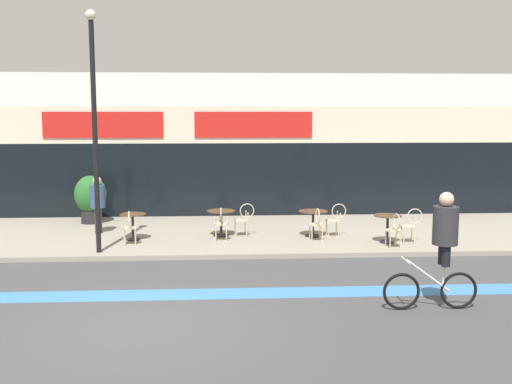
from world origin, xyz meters
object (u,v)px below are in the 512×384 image
(cafe_chair_2_side, at_px, (335,218))
(lamp_post, at_px, (94,117))
(bistro_table_0, at_px, (133,221))
(cafe_chair_1_side, at_px, (244,217))
(cafe_chair_2_near, at_px, (317,222))
(bistro_table_2, at_px, (313,218))
(bistro_table_1, at_px, (221,218))
(cafe_chair_3_side, at_px, (411,223))
(planter_pot, at_px, (91,197))
(cafe_chair_1_near, at_px, (221,222))
(cafe_chair_3_near, at_px, (395,228))
(pedestrian_near_end, at_px, (98,200))
(bistro_table_3, at_px, (388,223))
(cyclist_0, at_px, (442,241))
(cafe_chair_0_near, at_px, (129,225))

(cafe_chair_2_side, relative_size, lamp_post, 0.16)
(bistro_table_0, distance_m, cafe_chair_1_side, 3.01)
(cafe_chair_2_near, bearing_deg, bistro_table_2, -3.24)
(bistro_table_1, distance_m, bistro_table_2, 2.54)
(bistro_table_1, distance_m, cafe_chair_3_side, 5.10)
(planter_pot, xyz_separation_m, lamp_post, (1.03, -3.99, 2.49))
(cafe_chair_1_near, height_order, cafe_chair_2_near, same)
(cafe_chair_3_near, bearing_deg, planter_pot, 57.53)
(bistro_table_2, bearing_deg, pedestrian_near_end, 172.75)
(cafe_chair_2_near, distance_m, cafe_chair_3_side, 2.47)
(bistro_table_0, bearing_deg, cafe_chair_2_side, 1.93)
(cafe_chair_2_side, height_order, pedestrian_near_end, pedestrian_near_end)
(bistro_table_2, distance_m, lamp_post, 6.38)
(bistro_table_1, xyz_separation_m, cafe_chair_3_side, (4.98, -1.12, 0.00))
(cafe_chair_2_near, relative_size, cafe_chair_2_side, 1.00)
(bistro_table_1, distance_m, lamp_post, 4.45)
(pedestrian_near_end, bearing_deg, planter_pot, 118.38)
(bistro_table_3, distance_m, cafe_chair_2_near, 1.85)
(bistro_table_2, xyz_separation_m, cafe_chair_3_near, (1.84, -1.54, 0.00))
(cafe_chair_1_side, bearing_deg, cafe_chair_1_near, 38.10)
(cafe_chair_3_side, bearing_deg, lamp_post, 6.59)
(cafe_chair_2_near, relative_size, pedestrian_near_end, 0.56)
(cafe_chair_3_near, distance_m, cafe_chair_3_side, 0.88)
(bistro_table_0, xyz_separation_m, cyclist_0, (6.28, -5.73, 0.62))
(bistro_table_2, xyz_separation_m, cafe_chair_1_side, (-1.90, 0.21, 0.00))
(cafe_chair_2_near, bearing_deg, planter_pot, 61.45)
(planter_pot, bearing_deg, cafe_chair_2_side, -18.55)
(lamp_post, bearing_deg, cafe_chair_3_side, 4.77)
(cafe_chair_1_near, relative_size, lamp_post, 0.16)
(bistro_table_2, bearing_deg, cafe_chair_1_near, -170.34)
(cafe_chair_0_near, xyz_separation_m, cafe_chair_2_near, (4.89, 0.18, 0.00))
(cafe_chair_1_side, distance_m, cafe_chair_2_side, 2.54)
(cafe_chair_3_side, height_order, pedestrian_near_end, pedestrian_near_end)
(bistro_table_1, distance_m, cafe_chair_3_near, 4.70)
(cafe_chair_0_near, relative_size, cafe_chair_3_near, 1.00)
(bistro_table_0, relative_size, bistro_table_1, 0.91)
(cafe_chair_3_near, relative_size, planter_pot, 0.61)
(bistro_table_2, xyz_separation_m, planter_pot, (-6.54, 2.41, 0.28))
(bistro_table_3, relative_size, cafe_chair_1_near, 0.81)
(bistro_table_0, distance_m, bistro_table_2, 4.89)
(cafe_chair_0_near, height_order, cafe_chair_1_near, same)
(bistro_table_2, height_order, planter_pot, planter_pot)
(cafe_chair_3_near, bearing_deg, cafe_chair_2_side, 30.88)
(bistro_table_0, relative_size, bistro_table_3, 0.97)
(bistro_table_2, bearing_deg, bistro_table_0, -177.86)
(bistro_table_2, relative_size, cafe_chair_2_near, 0.89)
(bistro_table_2, height_order, cafe_chair_1_side, cafe_chair_1_side)
(bistro_table_0, distance_m, bistro_table_3, 6.76)
(bistro_table_0, relative_size, pedestrian_near_end, 0.44)
(cafe_chair_0_near, bearing_deg, cafe_chair_2_side, -87.54)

